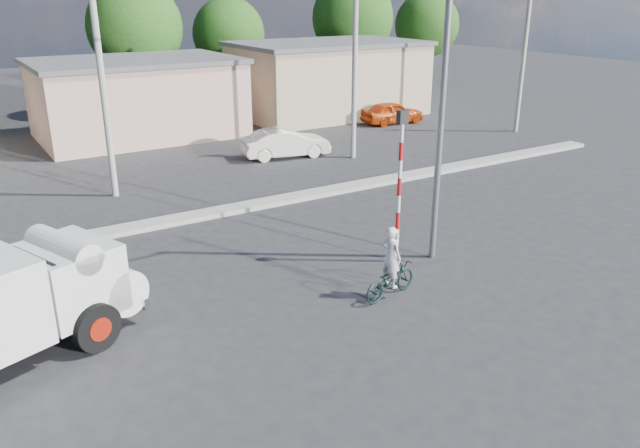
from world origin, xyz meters
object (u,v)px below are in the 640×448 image
streetlight (439,86)px  cyclist (391,268)px  car_red (392,112)px  car_cream (286,143)px  bicycle (390,280)px  traffic_pole (400,175)px

streetlight → cyclist: bearing=-151.2°
cyclist → car_red: (13.87, 17.53, -0.16)m
streetlight → car_red: bearing=54.8°
car_cream → car_red: size_ratio=1.07×
car_red → streetlight: streetlight is taller
bicycle → car_red: 22.35m
traffic_pole → car_red: bearing=52.1°
bicycle → cyclist: bearing=-0.0°
car_cream → traffic_pole: size_ratio=0.93×
bicycle → traffic_pole: traffic_pole is taller
bicycle → car_cream: 14.67m
car_red → streetlight: (-11.41, -16.18, 4.32)m
bicycle → car_red: bearing=-49.4°
car_cream → traffic_pole: bearing=177.0°
car_red → car_cream: bearing=116.1°
car_red → traffic_pole: (-12.34, -15.88, 1.95)m
car_cream → car_red: bearing=-56.8°
bicycle → streetlight: bearing=-72.3°
car_cream → streetlight: size_ratio=0.45×
car_cream → car_red: car_cream is taller
bicycle → traffic_pole: size_ratio=0.40×
cyclist → streetlight: (2.46, 1.35, 4.16)m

